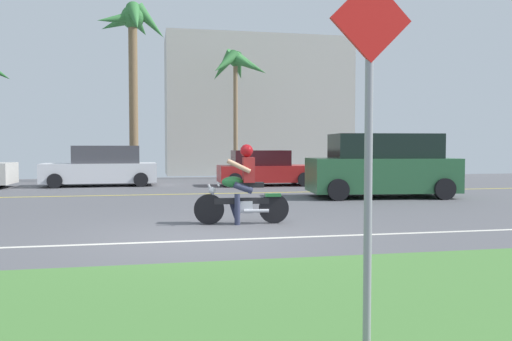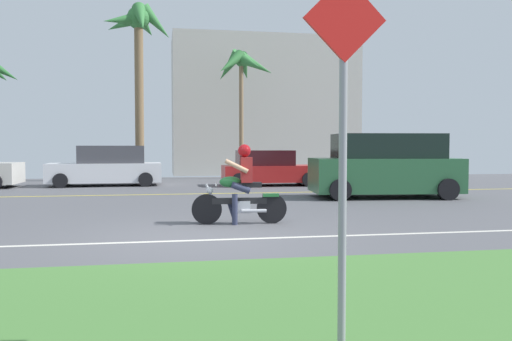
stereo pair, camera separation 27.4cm
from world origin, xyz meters
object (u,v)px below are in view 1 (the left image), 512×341
parked_car_1 (102,167)px  suv_nearby (382,167)px  palm_tree_2 (236,69)px  street_sign (369,130)px  parked_car_2 (264,169)px  palm_tree_0 (132,37)px  motorcyclist (242,190)px

parked_car_1 → suv_nearby: bearing=-36.3°
palm_tree_2 → suv_nearby: bearing=-74.2°
street_sign → parked_car_2: bearing=80.2°
parked_car_1 → palm_tree_2: 8.47m
parked_car_1 → palm_tree_0: 6.42m
suv_nearby → palm_tree_0: 13.27m
parked_car_2 → street_sign: bearing=-99.8°
suv_nearby → motorcyclist: bearing=-138.1°
suv_nearby → parked_car_2: (-2.55, 5.49, -0.28)m
street_sign → suv_nearby: bearing=64.5°
palm_tree_2 → street_sign: size_ratio=2.28×
palm_tree_2 → street_sign: bearing=-96.8°
palm_tree_0 → parked_car_1: bearing=-114.0°
suv_nearby → street_sign: bearing=-115.5°
motorcyclist → parked_car_1: motorcyclist is taller
palm_tree_0 → street_sign: 21.39m
parked_car_1 → street_sign: street_sign is taller
parked_car_2 → parked_car_1: bearing=170.4°
parked_car_1 → street_sign: (3.47, -18.11, 0.94)m
motorcyclist → palm_tree_0: bearing=100.5°
palm_tree_2 → street_sign: (-2.59, -21.81, -3.67)m
motorcyclist → street_sign: 6.92m
parked_car_1 → palm_tree_2: (6.06, 3.70, 4.61)m
parked_car_1 → street_sign: bearing=-79.1°
suv_nearby → parked_car_2: suv_nearby is taller
parked_car_1 → parked_car_2: bearing=-9.6°
parked_car_2 → palm_tree_0: (-5.25, 3.70, 5.82)m
palm_tree_0 → suv_nearby: bearing=-49.6°
palm_tree_0 → palm_tree_2: bearing=12.5°
parked_car_2 → palm_tree_0: bearing=144.9°
parked_car_2 → motorcyclist: bearing=-104.8°
palm_tree_0 → street_sign: size_ratio=2.87×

